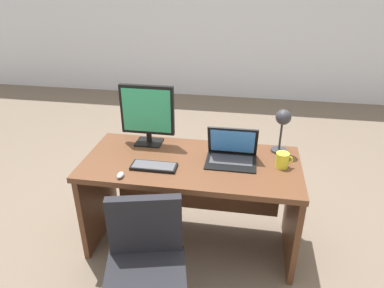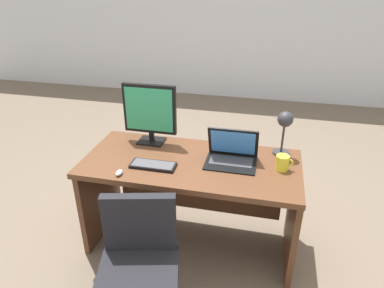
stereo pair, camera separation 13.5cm
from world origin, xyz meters
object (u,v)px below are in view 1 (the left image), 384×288
object	(u,v)px
keyboard	(154,166)
desk_lamp	(283,122)
monitor	(147,112)
mouse	(120,175)
office_chair	(147,282)
coffee_mug	(282,160)
laptop	(232,150)
desk	(192,183)

from	to	relation	value
keyboard	desk_lamp	world-z (taller)	desk_lamp
monitor	desk_lamp	bearing A→B (deg)	0.38
desk_lamp	mouse	bearing A→B (deg)	-153.39
keyboard	office_chair	world-z (taller)	office_chair
monitor	coffee_mug	distance (m)	1.04
monitor	keyboard	size ratio (longest dim) A/B	1.49
monitor	desk_lamp	world-z (taller)	monitor
mouse	coffee_mug	size ratio (longest dim) A/B	0.61
laptop	mouse	bearing A→B (deg)	-152.49
laptop	coffee_mug	world-z (taller)	laptop
laptop	mouse	world-z (taller)	laptop
keyboard	office_chair	bearing A→B (deg)	-80.96
laptop	mouse	xyz separation A→B (m)	(-0.70, -0.36, -0.06)
laptop	coffee_mug	size ratio (longest dim) A/B	3.00
desk_lamp	monitor	bearing A→B (deg)	-179.62
mouse	desk_lamp	world-z (taller)	desk_lamp
desk_lamp	coffee_mug	world-z (taller)	desk_lamp
desk	laptop	world-z (taller)	laptop
monitor	coffee_mug	xyz separation A→B (m)	(1.00, -0.20, -0.20)
monitor	office_chair	xyz separation A→B (m)	(0.23, -0.96, -0.68)
laptop	keyboard	distance (m)	0.56
laptop	monitor	bearing A→B (deg)	166.98
desk	coffee_mug	xyz separation A→B (m)	(0.63, -0.02, 0.27)
laptop	desk_lamp	bearing A→B (deg)	24.70
coffee_mug	office_chair	xyz separation A→B (m)	(-0.77, -0.76, -0.47)
mouse	keyboard	bearing A→B (deg)	39.83
mouse	office_chair	bearing A→B (deg)	-57.80
desk	keyboard	size ratio (longest dim) A/B	4.89
desk	mouse	bearing A→B (deg)	-142.07
desk_lamp	office_chair	distance (m)	1.39
office_chair	desk_lamp	bearing A→B (deg)	51.68
keyboard	mouse	xyz separation A→B (m)	(-0.18, -0.15, 0.01)
coffee_mug	office_chair	bearing A→B (deg)	-135.50
monitor	laptop	size ratio (longest dim) A/B	1.32
mouse	desk	bearing A→B (deg)	37.93
mouse	coffee_mug	world-z (taller)	coffee_mug
monitor	coffee_mug	size ratio (longest dim) A/B	3.97
monitor	keyboard	xyz separation A→B (m)	(0.14, -0.36, -0.25)
coffee_mug	laptop	bearing A→B (deg)	171.64
coffee_mug	desk_lamp	bearing A→B (deg)	91.96
monitor	keyboard	bearing A→B (deg)	-69.32
desk	laptop	distance (m)	0.40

